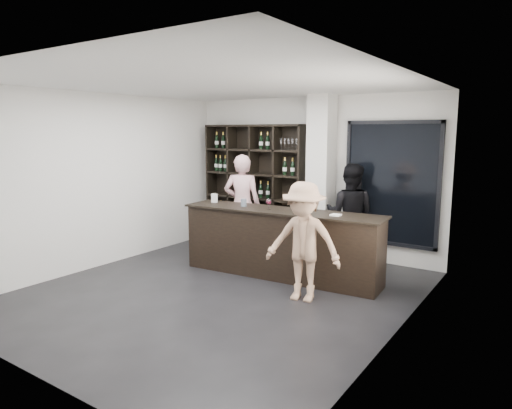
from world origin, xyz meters
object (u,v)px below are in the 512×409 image
Objects in this scene: taster_pink at (242,205)px; taster_black at (350,214)px; wine_shelf at (254,186)px; customer at (303,242)px; tasting_counter at (281,243)px.

taster_pink is 1.07× the size of taster_black.
taster_black is at bearing -4.49° from wine_shelf.
tasting_counter is at bearing 129.02° from customer.
wine_shelf reaches higher than taster_pink.
customer is (0.77, -0.70, 0.27)m from tasting_counter.
wine_shelf reaches higher than customer.
wine_shelf is 1.38× the size of taster_black.
wine_shelf reaches higher than tasting_counter.
taster_pink is 1.96m from taster_black.
taster_black is at bearing 173.00° from taster_pink.
taster_black is (2.10, -0.17, -0.33)m from wine_shelf.
taster_black is (0.60, 1.30, 0.33)m from tasting_counter.
taster_pink is (-1.28, 0.75, 0.39)m from tasting_counter.
customer is at bearing -46.50° from tasting_counter.
taster_black is (1.88, 0.55, -0.06)m from taster_pink.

